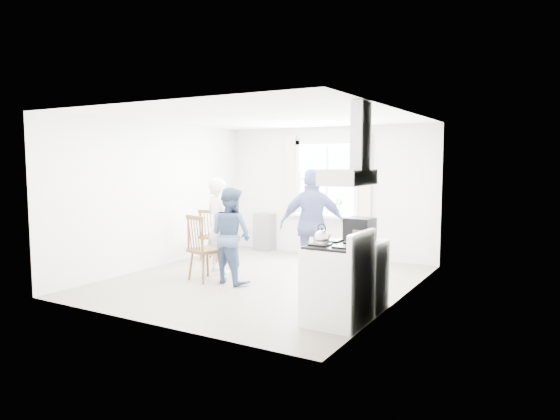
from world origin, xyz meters
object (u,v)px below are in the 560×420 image
object	(u,v)px
person_right	(313,225)
stereo_stack	(360,229)
low_cabinet	(364,275)
person_mid	(231,235)
gas_stove	(338,283)
windsor_chair_b	(199,241)
person_left	(219,225)
windsor_chair_a	(210,230)

from	to	relation	value
person_right	stereo_stack	bearing A→B (deg)	109.02
low_cabinet	person_right	xyz separation A→B (m)	(-1.29, 1.08, 0.45)
person_mid	stereo_stack	bearing A→B (deg)	-177.21
low_cabinet	stereo_stack	xyz separation A→B (m)	(-0.04, -0.08, 0.60)
gas_stove	low_cabinet	distance (m)	0.70
gas_stove	stereo_stack	xyz separation A→B (m)	(0.03, 0.62, 0.57)
person_mid	low_cabinet	bearing A→B (deg)	-175.21
stereo_stack	person_right	xyz separation A→B (m)	(-1.24, 1.16, -0.15)
windsor_chair_b	person_mid	world-z (taller)	person_mid
stereo_stack	windsor_chair_b	distance (m)	2.80
gas_stove	person_right	distance (m)	2.20
stereo_stack	person_left	size ratio (longest dim) A/B	0.22
gas_stove	person_right	bearing A→B (deg)	124.37
windsor_chair_b	stereo_stack	bearing A→B (deg)	-3.31
stereo_stack	person_left	xyz separation A→B (m)	(-2.88, 0.84, -0.23)
person_left	windsor_chair_b	bearing A→B (deg)	120.60
low_cabinet	windsor_chair_a	xyz separation A→B (m)	(-3.66, 1.46, 0.16)
gas_stove	windsor_chair_b	size ratio (longest dim) A/B	1.04
gas_stove	person_left	world-z (taller)	person_left
windsor_chair_b	person_right	distance (m)	1.83
person_left	person_right	size ratio (longest dim) A/B	0.91
person_left	person_right	world-z (taller)	person_right
windsor_chair_b	person_right	size ratio (longest dim) A/B	0.60
person_right	windsor_chair_a	bearing A→B (deg)	-37.00
low_cabinet	windsor_chair_a	bearing A→B (deg)	158.32
gas_stove	person_mid	xyz separation A→B (m)	(-2.24, 0.97, 0.27)
windsor_chair_a	person_left	world-z (taller)	person_left
low_cabinet	person_right	size ratio (longest dim) A/B	0.50
low_cabinet	person_right	world-z (taller)	person_right
person_right	gas_stove	bearing A→B (deg)	96.32
windsor_chair_b	person_right	world-z (taller)	person_right
stereo_stack	person_right	bearing A→B (deg)	137.07
windsor_chair_b	person_left	world-z (taller)	person_left
gas_stove	person_right	world-z (taller)	person_right
windsor_chair_b	gas_stove	bearing A→B (deg)	-15.99
windsor_chair_a	person_mid	xyz separation A→B (m)	(1.35, -1.19, 0.15)
person_right	windsor_chair_b	bearing A→B (deg)	5.28
gas_stove	low_cabinet	size ratio (longest dim) A/B	1.24
windsor_chair_a	windsor_chair_b	world-z (taller)	windsor_chair_b
stereo_stack	person_mid	world-z (taller)	person_mid
windsor_chair_b	person_mid	distance (m)	0.54
stereo_stack	person_mid	distance (m)	2.32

